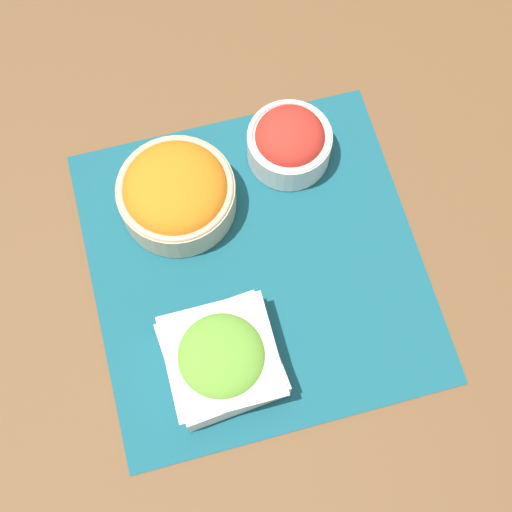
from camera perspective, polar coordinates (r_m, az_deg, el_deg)
name	(u,v)px	position (r m, az deg, el deg)	size (l,w,h in m)	color
ground_plane	(256,264)	(1.01, 0.00, -0.67)	(3.00, 3.00, 0.00)	brown
placemat	(256,264)	(1.01, 0.00, -0.63)	(0.47, 0.46, 0.00)	#195B6B
carrot_bowl	(176,192)	(1.01, -6.39, 5.09)	(0.17, 0.17, 0.09)	beige
tomato_bowl	(289,142)	(1.05, 2.69, 9.13)	(0.12, 0.12, 0.08)	white
lettuce_bowl	(222,359)	(0.93, -2.74, -8.21)	(0.15, 0.15, 0.07)	white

